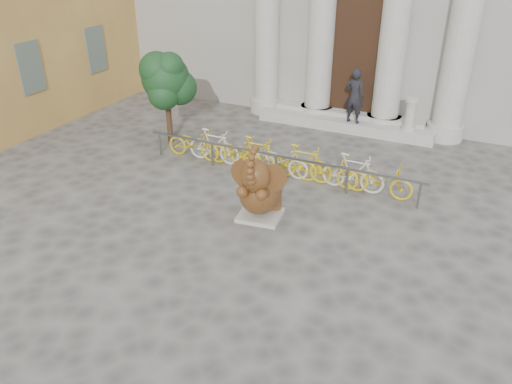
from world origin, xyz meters
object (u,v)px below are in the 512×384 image
at_px(pedestrian, 355,96).
at_px(elephant_statue, 260,191).
at_px(bike_rack, 279,159).
at_px(tree, 166,80).

bearing_deg(pedestrian, elephant_statue, 95.12).
height_order(bike_rack, pedestrian, pedestrian).
distance_m(bike_rack, tree, 4.45).
relative_size(tree, pedestrian, 1.62).
relative_size(bike_rack, tree, 2.76).
relative_size(bike_rack, pedestrian, 4.47).
bearing_deg(elephant_statue, bike_rack, 94.89).
height_order(elephant_statue, pedestrian, pedestrian).
bearing_deg(bike_rack, elephant_statue, -77.70).
relative_size(elephant_statue, bike_rack, 0.25).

